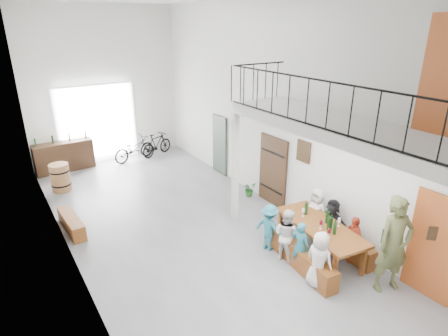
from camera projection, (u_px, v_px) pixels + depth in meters
floor at (184, 224)px, 9.75m from camera, size 12.00×12.00×0.00m
room_walls at (177, 87)px, 8.44m from camera, size 12.00×12.00×12.00m
gateway_portal at (98, 124)px, 13.66m from camera, size 2.80×0.08×2.80m
right_wall_decor at (316, 163)px, 9.02m from camera, size 0.07×8.28×5.07m
balcony at (343, 131)px, 7.22m from camera, size 1.52×5.62×4.00m
tasting_table at (320, 228)px, 8.19m from camera, size 1.20×2.34×0.79m
bench_inner at (300, 257)px, 7.99m from camera, size 0.59×2.09×0.47m
bench_wall at (337, 239)px, 8.64m from camera, size 0.45×2.07×0.47m
tableware at (324, 220)px, 8.06m from camera, size 0.59×1.04×0.35m
side_bench at (72, 224)px, 9.38m from camera, size 0.39×1.44×0.40m
oak_barrel at (60, 177)px, 11.53m from camera, size 0.59×0.59×0.87m
serving_counter at (64, 156)px, 13.08m from camera, size 1.96×0.59×1.03m
counter_bottles at (61, 138)px, 12.84m from camera, size 1.71×0.16×0.28m
guest_left_a at (319, 260)px, 7.30m from camera, size 0.47×0.64×1.20m
guest_left_b at (300, 246)px, 7.81m from camera, size 0.36×0.46×1.12m
guest_left_c at (287, 235)px, 8.14m from camera, size 0.56×0.67×1.22m
guest_left_d at (269, 227)px, 8.50m from camera, size 0.61×0.82×1.13m
guest_right_a at (353, 239)px, 8.12m from camera, size 0.49×0.68×1.07m
guest_right_b at (331, 223)px, 8.66m from camera, size 0.37×1.09×1.17m
guest_right_c at (316, 212)px, 9.06m from camera, size 0.44×0.63×1.23m
host_standing at (394, 245)px, 7.09m from camera, size 0.83×0.68×1.98m
potted_plant at (249, 189)px, 11.25m from camera, size 0.44×0.39×0.44m
bicycle_near at (134, 149)px, 14.06m from camera, size 1.78×0.98×0.89m
bicycle_far at (157, 144)px, 14.55m from camera, size 1.53×0.92×0.89m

